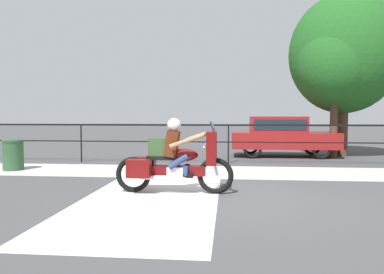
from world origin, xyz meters
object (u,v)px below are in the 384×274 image
at_px(trash_bin, 13,155).
at_px(tree_behind_car, 335,64).
at_px(motorcycle, 174,160).
at_px(parked_car, 281,134).
at_px(tree_behind_sign, 344,54).

bearing_deg(trash_bin, tree_behind_car, 22.35).
distance_m(motorcycle, parked_car, 7.96).
relative_size(motorcycle, tree_behind_car, 0.48).
relative_size(motorcycle, tree_behind_sign, 0.39).
distance_m(trash_bin, tree_behind_sign, 12.45).
distance_m(motorcycle, tree_behind_sign, 10.11).
height_order(motorcycle, tree_behind_car, tree_behind_car).
bearing_deg(parked_car, tree_behind_sign, 12.27).
bearing_deg(motorcycle, trash_bin, 154.34).
height_order(parked_car, trash_bin, parked_car).
relative_size(trash_bin, tree_behind_sign, 0.14).
height_order(trash_bin, tree_behind_car, tree_behind_car).
bearing_deg(tree_behind_car, parked_car, 171.81).
distance_m(parked_car, tree_behind_sign, 3.99).
height_order(trash_bin, tree_behind_sign, tree_behind_sign).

